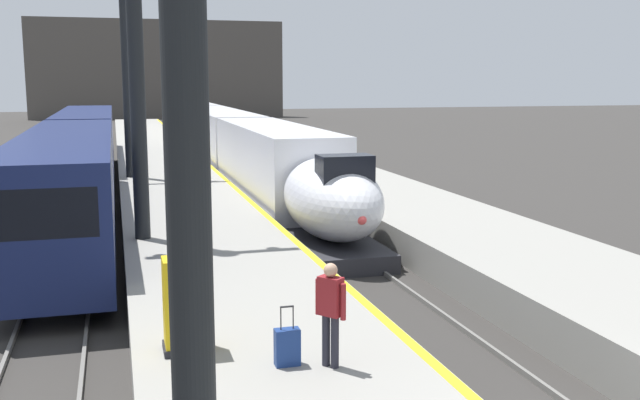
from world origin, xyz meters
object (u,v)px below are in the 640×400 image
object	(u,v)px
station_column_mid	(135,40)
ticket_machine_yellow	(185,308)
highspeed_train_main	(222,137)
passenger_near_edge	(331,307)
station_column_far	(126,44)
rolling_suitcase	(287,347)
regional_train_adjacent	(80,157)

from	to	relation	value
station_column_mid	ticket_machine_yellow	size ratio (longest dim) A/B	5.82
highspeed_train_main	passenger_near_edge	size ratio (longest dim) A/B	33.23
station_column_far	rolling_suitcase	xyz separation A→B (m)	(1.84, -24.29, -5.78)
station_column_mid	passenger_near_edge	xyz separation A→B (m)	(2.49, -10.60, -4.60)
station_column_mid	highspeed_train_main	bearing A→B (deg)	76.80
passenger_near_edge	ticket_machine_yellow	distance (m)	2.53
ticket_machine_yellow	highspeed_train_main	bearing A→B (deg)	80.85
station_column_mid	station_column_far	xyz separation A→B (m)	(0.00, 13.93, 0.49)
regional_train_adjacent	rolling_suitcase	xyz separation A→B (m)	(4.04, -23.51, -0.77)
regional_train_adjacent	rolling_suitcase	world-z (taller)	regional_train_adjacent
station_column_mid	ticket_machine_yellow	world-z (taller)	station_column_mid
rolling_suitcase	station_column_mid	bearing A→B (deg)	100.10
regional_train_adjacent	passenger_near_edge	xyz separation A→B (m)	(4.69, -23.74, -0.09)
highspeed_train_main	station_column_far	distance (m)	13.71
highspeed_train_main	ticket_machine_yellow	distance (m)	34.89
station_column_far	station_column_mid	bearing A→B (deg)	-90.00
station_column_far	ticket_machine_yellow	size ratio (longest dim) A/B	6.40
highspeed_train_main	rolling_suitcase	bearing A→B (deg)	-96.51
passenger_near_edge	ticket_machine_yellow	size ratio (longest dim) A/B	1.06
station_column_far	ticket_machine_yellow	xyz separation A→B (m)	(0.35, -23.21, -5.35)
rolling_suitcase	ticket_machine_yellow	size ratio (longest dim) A/B	0.61
highspeed_train_main	regional_train_adjacent	size ratio (longest dim) A/B	1.53
highspeed_train_main	station_column_mid	world-z (taller)	station_column_mid
station_column_mid	passenger_near_edge	distance (m)	11.82
station_column_far	passenger_near_edge	distance (m)	25.17
station_column_far	passenger_near_edge	xyz separation A→B (m)	(2.49, -24.53, -5.10)
station_column_mid	passenger_near_edge	world-z (taller)	station_column_mid
station_column_mid	rolling_suitcase	bearing A→B (deg)	-79.90
regional_train_adjacent	passenger_near_edge	size ratio (longest dim) A/B	21.66
highspeed_train_main	passenger_near_edge	world-z (taller)	highspeed_train_main
station_column_mid	rolling_suitcase	distance (m)	11.78
station_column_far	rolling_suitcase	world-z (taller)	station_column_far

